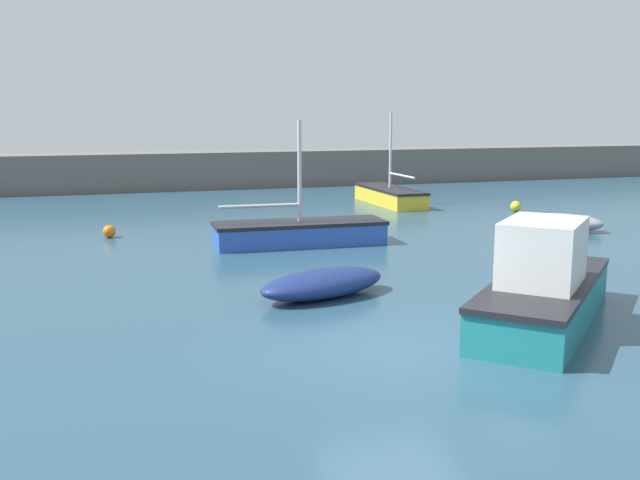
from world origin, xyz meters
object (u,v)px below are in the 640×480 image
at_px(open_tender_yellow, 560,222).
at_px(motorboat_grey_hull, 543,287).
at_px(sailboat_short_mast, 300,232).
at_px(rowboat_blue_near, 323,283).
at_px(sailboat_twin_hulled, 390,195).
at_px(mooring_buoy_yellow, 516,206).
at_px(mooring_buoy_orange, 109,231).

bearing_deg(open_tender_yellow, motorboat_grey_hull, 89.91).
bearing_deg(motorboat_grey_hull, sailboat_short_mast, 58.84).
distance_m(open_tender_yellow, rowboat_blue_near, 13.06).
bearing_deg(open_tender_yellow, sailboat_twin_hulled, -34.14).
xyz_separation_m(sailboat_short_mast, mooring_buoy_yellow, (11.31, 4.82, -0.18)).
relative_size(sailboat_twin_hulled, mooring_buoy_orange, 12.17).
relative_size(rowboat_blue_near, mooring_buoy_yellow, 7.86).
xyz_separation_m(open_tender_yellow, mooring_buoy_yellow, (1.29, 5.01, -0.09)).
height_order(sailboat_short_mast, rowboat_blue_near, sailboat_short_mast).
distance_m(sailboat_short_mast, motorboat_grey_hull, 10.45).
bearing_deg(sailboat_twin_hulled, motorboat_grey_hull, 165.99).
bearing_deg(mooring_buoy_yellow, mooring_buoy_orange, -175.02).
distance_m(motorboat_grey_hull, mooring_buoy_orange, 15.91).
relative_size(open_tender_yellow, sailboat_twin_hulled, 0.61).
distance_m(sailboat_short_mast, rowboat_blue_near, 6.82).
distance_m(motorboat_grey_hull, mooring_buoy_yellow, 17.44).
bearing_deg(rowboat_blue_near, open_tender_yellow, 11.03).
bearing_deg(open_tender_yellow, rowboat_blue_near, 67.15).
bearing_deg(sailboat_twin_hulled, mooring_buoy_yellow, -133.68).
relative_size(motorboat_grey_hull, mooring_buoy_yellow, 11.76).
xyz_separation_m(rowboat_blue_near, mooring_buoy_orange, (-4.76, 10.00, -0.11)).
xyz_separation_m(motorboat_grey_hull, mooring_buoy_yellow, (8.90, 14.98, -0.55)).
height_order(motorboat_grey_hull, mooring_buoy_orange, motorboat_grey_hull).
xyz_separation_m(mooring_buoy_yellow, mooring_buoy_orange, (-17.36, -1.51, -0.01)).
bearing_deg(sailboat_short_mast, mooring_buoy_orange, 153.38).
relative_size(sailboat_short_mast, motorboat_grey_hull, 1.04).
relative_size(sailboat_twin_hulled, mooring_buoy_yellow, 11.58).
bearing_deg(mooring_buoy_orange, sailboat_short_mast, -28.64).
xyz_separation_m(open_tender_yellow, mooring_buoy_orange, (-16.07, 3.49, -0.10)).
bearing_deg(sailboat_twin_hulled, mooring_buoy_orange, 112.65).
relative_size(sailboat_short_mast, rowboat_blue_near, 1.56).
height_order(sailboat_twin_hulled, mooring_buoy_orange, sailboat_twin_hulled).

